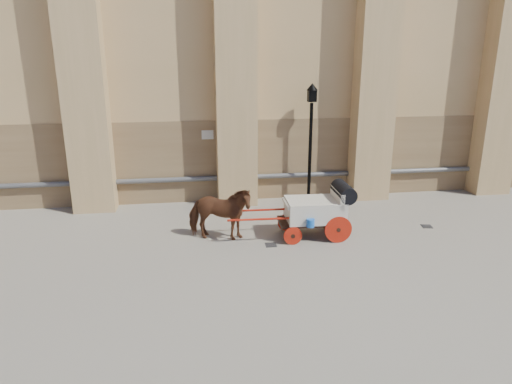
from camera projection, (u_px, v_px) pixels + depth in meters
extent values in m
plane|color=#70685D|center=(283.00, 239.00, 13.58)|extent=(90.00, 90.00, 0.00)
cube|color=#8D724D|center=(314.00, 157.00, 17.35)|extent=(44.00, 0.35, 3.00)
cylinder|color=#59595B|center=(315.00, 174.00, 17.27)|extent=(42.00, 0.18, 0.18)
cube|color=beige|center=(208.00, 135.00, 16.33)|extent=(0.42, 0.04, 0.32)
imported|color=brown|center=(219.00, 214.00, 13.28)|extent=(2.10, 1.35, 1.63)
cube|color=black|center=(311.00, 221.00, 13.62)|extent=(1.99, 0.96, 0.11)
cube|color=beige|center=(315.00, 210.00, 13.53)|extent=(1.73, 1.17, 0.62)
cube|color=beige|center=(337.00, 197.00, 13.49)|extent=(0.17, 1.12, 0.49)
cube|color=beige|center=(290.00, 203.00, 13.38)|extent=(0.35, 0.99, 0.09)
cylinder|color=black|center=(344.00, 192.00, 13.46)|extent=(0.54, 1.13, 0.50)
cylinder|color=#B51D0C|center=(338.00, 230.00, 13.19)|extent=(0.80, 0.08, 0.80)
cylinder|color=#B51D0C|center=(328.00, 217.00, 14.24)|extent=(0.80, 0.08, 0.80)
cylinder|color=#B51D0C|center=(293.00, 236.00, 13.09)|extent=(0.54, 0.07, 0.53)
cylinder|color=#B51D0C|center=(286.00, 222.00, 14.14)|extent=(0.54, 0.07, 0.53)
cylinder|color=#B51D0C|center=(265.00, 219.00, 13.01)|extent=(2.14, 0.14, 0.06)
cylinder|color=#B51D0C|center=(261.00, 210.00, 13.77)|extent=(2.14, 0.14, 0.06)
cylinder|color=blue|center=(311.00, 223.00, 12.96)|extent=(0.23, 0.23, 0.23)
cylinder|color=black|center=(310.00, 153.00, 16.53)|extent=(0.12, 0.12, 3.63)
cone|color=black|center=(308.00, 196.00, 17.00)|extent=(0.36, 0.36, 0.36)
cube|color=black|center=(312.00, 96.00, 15.93)|extent=(0.28, 0.28, 0.42)
cone|color=black|center=(312.00, 87.00, 15.84)|extent=(0.40, 0.40, 0.24)
cube|color=black|center=(271.00, 245.00, 13.12)|extent=(0.33, 0.33, 0.01)
cube|color=black|center=(427.00, 226.00, 14.53)|extent=(0.38, 0.38, 0.01)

